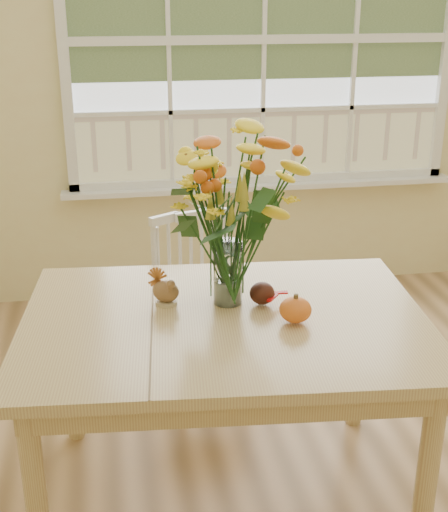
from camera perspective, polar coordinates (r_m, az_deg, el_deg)
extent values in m
cube|color=beige|center=(4.17, 3.19, 14.87)|extent=(4.00, 0.02, 2.70)
cube|color=silver|center=(4.14, 3.30, 17.60)|extent=(2.20, 0.00, 1.60)
cube|color=white|center=(4.22, 3.22, 5.83)|extent=(2.42, 0.12, 0.03)
cube|color=tan|center=(2.39, 0.08, -5.54)|extent=(1.49, 1.12, 0.04)
cube|color=tan|center=(2.42, 0.08, -7.01)|extent=(1.36, 0.99, 0.10)
cylinder|color=tan|center=(2.29, -15.35, -19.08)|extent=(0.07, 0.07, 0.71)
cylinder|color=tan|center=(2.96, -12.66, -8.77)|extent=(0.07, 0.07, 0.71)
cylinder|color=tan|center=(2.38, 16.53, -17.37)|extent=(0.07, 0.07, 0.71)
cylinder|color=tan|center=(3.03, 11.13, -7.86)|extent=(0.07, 0.07, 0.71)
cube|color=white|center=(3.16, -1.72, -5.17)|extent=(0.47, 0.46, 0.05)
cube|color=white|center=(3.20, -2.75, -0.45)|extent=(0.39, 0.13, 0.45)
cylinder|color=white|center=(3.10, -3.38, -10.24)|extent=(0.03, 0.03, 0.38)
cylinder|color=white|center=(3.34, -5.04, -7.84)|extent=(0.03, 0.03, 0.38)
cylinder|color=white|center=(3.20, 1.84, -9.15)|extent=(0.03, 0.03, 0.38)
cylinder|color=white|center=(3.43, -0.16, -6.92)|extent=(0.03, 0.03, 0.38)
cylinder|color=white|center=(2.45, 0.31, -1.39)|extent=(0.10, 0.10, 0.23)
ellipsoid|color=orange|center=(2.34, 5.96, -4.58)|extent=(0.11, 0.11, 0.09)
cylinder|color=#CCB78C|center=(2.49, -4.84, -3.86)|extent=(0.08, 0.08, 0.01)
ellipsoid|color=brown|center=(2.47, -4.87, -2.94)|extent=(0.12, 0.11, 0.08)
ellipsoid|color=#38160F|center=(2.46, 3.19, -3.21)|extent=(0.09, 0.09, 0.08)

